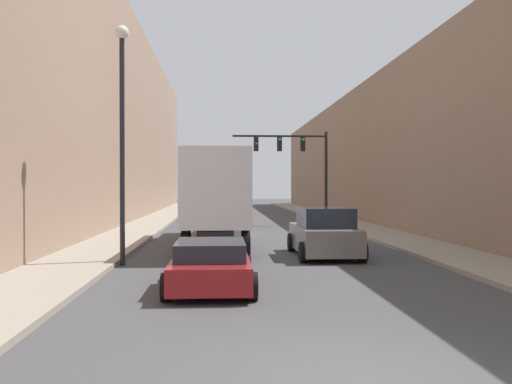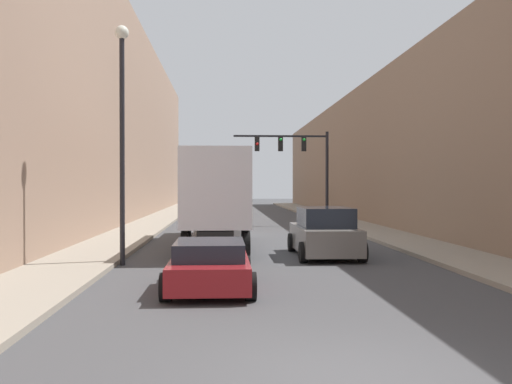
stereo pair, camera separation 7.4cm
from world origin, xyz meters
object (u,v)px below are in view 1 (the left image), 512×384
object	(u,v)px
sedan_car	(211,265)
semi_truck	(217,195)
suv_car	(324,233)
street_lamp	(122,114)
traffic_signal_gantry	(300,158)

from	to	relation	value
sedan_car	semi_truck	bearing A→B (deg)	89.63
suv_car	semi_truck	bearing A→B (deg)	131.60
semi_truck	street_lamp	xyz separation A→B (m)	(-2.97, -6.24, 2.68)
semi_truck	sedan_car	xyz separation A→B (m)	(-0.07, -10.60, -1.56)
suv_car	traffic_signal_gantry	bearing A→B (deg)	85.14
traffic_signal_gantry	street_lamp	bearing A→B (deg)	-114.79
suv_car	traffic_signal_gantry	xyz separation A→B (m)	(1.35, 15.93, 3.47)
street_lamp	traffic_signal_gantry	bearing A→B (deg)	65.21
suv_car	street_lamp	size ratio (longest dim) A/B	0.59
sedan_car	street_lamp	bearing A→B (deg)	123.57
sedan_car	street_lamp	size ratio (longest dim) A/B	0.55
traffic_signal_gantry	street_lamp	size ratio (longest dim) A/B	0.80
sedan_car	suv_car	bearing A→B (deg)	57.50
semi_truck	suv_car	size ratio (longest dim) A/B	2.77
semi_truck	street_lamp	distance (m)	7.41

